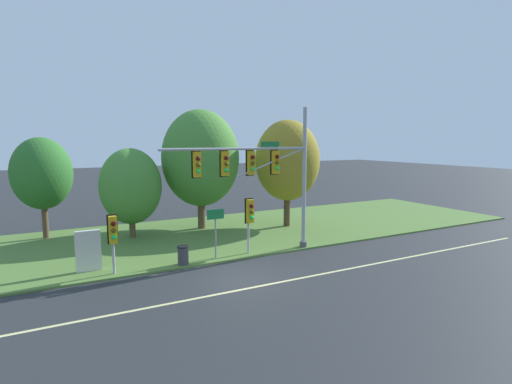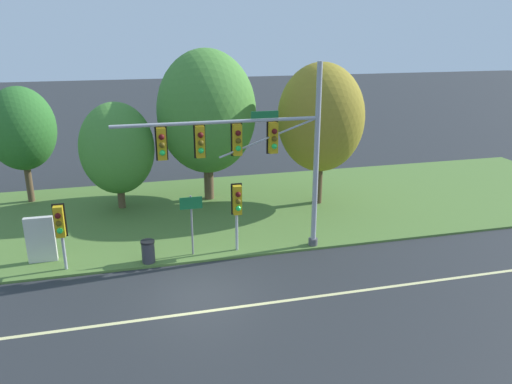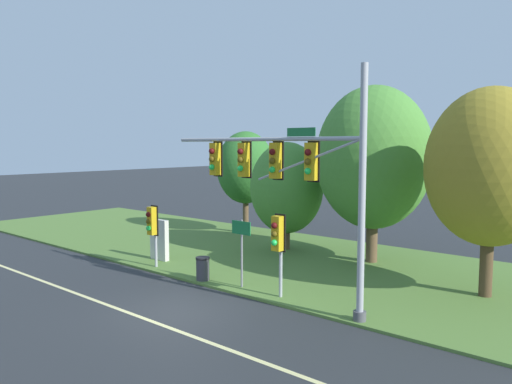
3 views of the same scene
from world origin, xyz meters
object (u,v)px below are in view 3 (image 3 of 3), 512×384
(traffic_signal_mast, at_px, (290,171))
(pedestrian_signal_near_kerb, at_px, (278,238))
(tree_mid_verge, at_px, (491,167))
(tree_behind_signpost, at_px, (374,158))
(trash_bin, at_px, (203,268))
(pedestrian_signal_further_along, at_px, (152,224))
(info_kiosk, at_px, (159,240))
(tree_nearest_road, at_px, (246,168))
(route_sign_post, at_px, (241,242))
(tree_left_of_mast, at_px, (287,188))

(traffic_signal_mast, bearing_deg, pedestrian_signal_near_kerb, 165.71)
(pedestrian_signal_near_kerb, distance_m, tree_mid_verge, 7.82)
(tree_behind_signpost, xyz_separation_m, trash_bin, (-3.62, -7.22, -4.31))
(pedestrian_signal_further_along, bearing_deg, info_kiosk, 130.46)
(tree_nearest_road, height_order, tree_behind_signpost, tree_behind_signpost)
(route_sign_post, xyz_separation_m, tree_left_of_mast, (-2.89, 6.63, 1.43))
(pedestrian_signal_further_along, bearing_deg, traffic_signal_mast, -0.38)
(pedestrian_signal_near_kerb, bearing_deg, tree_behind_signpost, 90.63)
(traffic_signal_mast, distance_m, pedestrian_signal_further_along, 7.94)
(pedestrian_signal_further_along, height_order, route_sign_post, pedestrian_signal_further_along)
(tree_mid_verge, height_order, info_kiosk, tree_mid_verge)
(pedestrian_signal_further_along, bearing_deg, tree_behind_signpost, 46.72)
(pedestrian_signal_near_kerb, xyz_separation_m, info_kiosk, (-7.84, 1.02, -1.20))
(info_kiosk, bearing_deg, tree_mid_verge, 16.66)
(route_sign_post, distance_m, trash_bin, 2.24)
(tree_nearest_road, xyz_separation_m, tree_mid_verge, (15.03, -4.01, 0.61))
(info_kiosk, bearing_deg, route_sign_post, -8.05)
(tree_mid_verge, bearing_deg, tree_nearest_road, 165.06)
(traffic_signal_mast, xyz_separation_m, pedestrian_signal_further_along, (-7.51, 0.05, -2.56))
(tree_nearest_road, height_order, tree_left_of_mast, tree_nearest_road)
(tree_left_of_mast, bearing_deg, trash_bin, -81.28)
(tree_nearest_road, xyz_separation_m, tree_left_of_mast, (4.79, -2.21, -0.81))
(route_sign_post, bearing_deg, info_kiosk, 171.95)
(route_sign_post, bearing_deg, tree_nearest_road, 130.97)
(pedestrian_signal_near_kerb, bearing_deg, trash_bin, -178.20)
(pedestrian_signal_near_kerb, xyz_separation_m, trash_bin, (-3.70, -0.12, -1.67))
(info_kiosk, bearing_deg, tree_left_of_mast, 62.00)
(tree_left_of_mast, relative_size, tree_mid_verge, 0.75)
(tree_behind_signpost, bearing_deg, route_sign_post, -104.51)
(route_sign_post, xyz_separation_m, tree_nearest_road, (-7.68, 8.84, 2.24))
(traffic_signal_mast, relative_size, tree_behind_signpost, 1.03)
(info_kiosk, bearing_deg, tree_behind_signpost, 38.12)
(tree_behind_signpost, bearing_deg, pedestrian_signal_further_along, -133.28)
(route_sign_post, xyz_separation_m, tree_mid_verge, (7.36, 4.83, 2.85))
(traffic_signal_mast, xyz_separation_m, route_sign_post, (-2.51, 0.34, -2.75))
(traffic_signal_mast, height_order, info_kiosk, traffic_signal_mast)
(tree_nearest_road, bearing_deg, traffic_signal_mast, -42.01)
(tree_nearest_road, bearing_deg, tree_behind_signpost, -11.40)
(pedestrian_signal_near_kerb, xyz_separation_m, pedestrian_signal_further_along, (-6.87, -0.11, -0.20))
(tree_behind_signpost, bearing_deg, trash_bin, -116.64)
(traffic_signal_mast, relative_size, pedestrian_signal_near_kerb, 2.78)
(pedestrian_signal_near_kerb, relative_size, trash_bin, 3.20)
(pedestrian_signal_further_along, bearing_deg, tree_mid_verge, 22.48)
(trash_bin, bearing_deg, pedestrian_signal_further_along, 179.94)
(tree_behind_signpost, height_order, info_kiosk, tree_behind_signpost)
(traffic_signal_mast, relative_size, tree_mid_verge, 1.12)
(traffic_signal_mast, xyz_separation_m, trash_bin, (-4.34, 0.05, -4.02))
(pedestrian_signal_near_kerb, relative_size, tree_nearest_road, 0.48)
(tree_behind_signpost, xyz_separation_m, tree_mid_verge, (5.56, -2.10, -0.19))
(pedestrian_signal_further_along, distance_m, trash_bin, 3.49)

